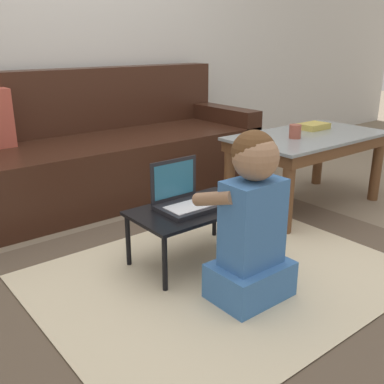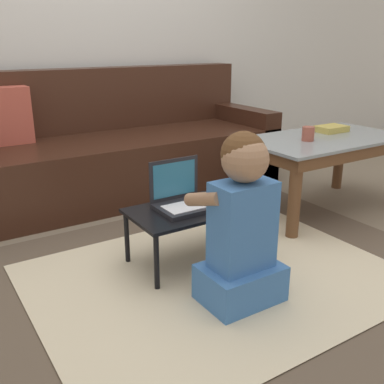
# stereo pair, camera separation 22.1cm
# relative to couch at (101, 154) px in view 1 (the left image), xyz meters

# --- Properties ---
(ground_plane) EXTENTS (16.00, 16.00, 0.00)m
(ground_plane) POSITION_rel_couch_xyz_m (-0.08, -1.24, -0.29)
(ground_plane) COLOR #7F705B
(wall_back) EXTENTS (9.00, 0.06, 2.50)m
(wall_back) POSITION_rel_couch_xyz_m (-0.08, 0.43, 0.96)
(wall_back) COLOR silver
(wall_back) RESTS_ON ground_plane
(area_rug) EXTENTS (2.27, 1.78, 0.01)m
(area_rug) POSITION_rel_couch_xyz_m (-0.15, -1.43, -0.29)
(area_rug) COLOR brown
(area_rug) RESTS_ON ground_plane
(couch) EXTENTS (2.26, 0.82, 0.86)m
(couch) POSITION_rel_couch_xyz_m (0.00, 0.00, 0.00)
(couch) COLOR #381E14
(couch) RESTS_ON ground_plane
(coffee_table) EXTENTS (1.04, 0.58, 0.48)m
(coffee_table) POSITION_rel_couch_xyz_m (0.94, -1.06, 0.11)
(coffee_table) COLOR gray
(coffee_table) RESTS_ON ground_plane
(laptop_desk) EXTENTS (0.61, 0.35, 0.29)m
(laptop_desk) POSITION_rel_couch_xyz_m (-0.15, -1.22, -0.04)
(laptop_desk) COLOR black
(laptop_desk) RESTS_ON ground_plane
(laptop) EXTENTS (0.27, 0.22, 0.23)m
(laptop) POSITION_rel_couch_xyz_m (-0.19, -1.20, 0.03)
(laptop) COLOR #232328
(laptop) RESTS_ON laptop_desk
(computer_mouse) EXTENTS (0.07, 0.10, 0.04)m
(computer_mouse) POSITION_rel_couch_xyz_m (0.01, -1.24, 0.01)
(computer_mouse) COLOR black
(computer_mouse) RESTS_ON laptop_desk
(person_seated) EXTENTS (0.33, 0.35, 0.73)m
(person_seated) POSITION_rel_couch_xyz_m (-0.18, -1.64, 0.06)
(person_seated) COLOR #3D70B2
(person_seated) RESTS_ON ground_plane
(cup_on_table) EXTENTS (0.07, 0.07, 0.08)m
(cup_on_table) POSITION_rel_couch_xyz_m (0.77, -1.08, 0.23)
(cup_on_table) COLOR #994C3D
(cup_on_table) RESTS_ON coffee_table
(book_on_table) EXTENTS (0.20, 0.14, 0.04)m
(book_on_table) POSITION_rel_couch_xyz_m (1.11, -0.96, 0.21)
(book_on_table) COLOR tan
(book_on_table) RESTS_ON coffee_table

